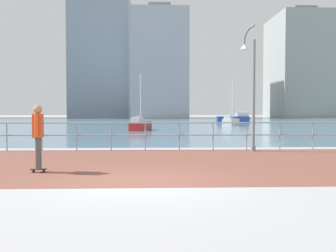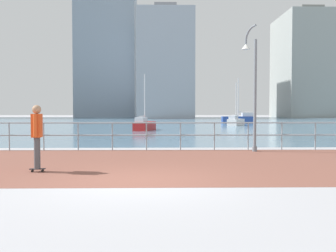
# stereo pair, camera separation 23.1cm
# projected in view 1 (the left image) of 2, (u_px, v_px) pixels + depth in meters

# --- Properties ---
(ground) EXTENTS (220.00, 220.00, 0.00)m
(ground) POSITION_uv_depth(u_px,v_px,m) (151.00, 124.00, 48.42)
(ground) COLOR #9E9EA3
(brick_paving) EXTENTS (28.00, 7.65, 0.01)m
(brick_paving) POSITION_uv_depth(u_px,v_px,m) (143.00, 163.00, 11.60)
(brick_paving) COLOR brown
(brick_paving) RESTS_ON ground
(harbor_water) EXTENTS (180.00, 88.00, 0.00)m
(harbor_water) POSITION_uv_depth(u_px,v_px,m) (152.00, 121.00, 60.36)
(harbor_water) COLOR slate
(harbor_water) RESTS_ON ground
(waterfront_railing) EXTENTS (25.25, 0.06, 1.15)m
(waterfront_railing) POSITION_uv_depth(u_px,v_px,m) (145.00, 131.00, 15.39)
(waterfront_railing) COLOR #8C99A3
(waterfront_railing) RESTS_ON ground
(lamppost) EXTENTS (0.55, 0.75, 5.02)m
(lamppost) POSITION_uv_depth(u_px,v_px,m) (251.00, 82.00, 15.03)
(lamppost) COLOR slate
(lamppost) RESTS_ON ground
(skateboarder) EXTENTS (0.41, 0.56, 1.76)m
(skateboarder) POSITION_uv_depth(u_px,v_px,m) (38.00, 132.00, 9.76)
(skateboarder) COLOR black
(skateboarder) RESTS_ON ground
(sailboat_teal) EXTENTS (2.51, 3.54, 4.82)m
(sailboat_teal) POSITION_uv_depth(u_px,v_px,m) (231.00, 121.00, 42.01)
(sailboat_teal) COLOR white
(sailboat_teal) RESTS_ON ground
(sailboat_ivory) EXTENTS (4.31, 1.41, 6.02)m
(sailboat_ivory) POSITION_uv_depth(u_px,v_px,m) (234.00, 119.00, 50.27)
(sailboat_ivory) COLOR #284799
(sailboat_ivory) RESTS_ON ground
(sailboat_gray) EXTENTS (1.85, 3.51, 4.71)m
(sailboat_gray) POSITION_uv_depth(u_px,v_px,m) (140.00, 125.00, 31.46)
(sailboat_gray) COLOR #B21E1E
(sailboat_gray) RESTS_ON ground
(tower_steel) EXTENTS (12.41, 16.33, 25.82)m
(tower_steel) POSITION_uv_depth(u_px,v_px,m) (159.00, 66.00, 86.76)
(tower_steel) COLOR #A3A8B2
(tower_steel) RESTS_ON ground
(tower_beige) EXTENTS (15.61, 10.77, 46.75)m
(tower_beige) POSITION_uv_depth(u_px,v_px,m) (100.00, 32.00, 99.59)
(tower_beige) COLOR #8493A3
(tower_beige) RESTS_ON ground
(tower_brick) EXTENTS (14.33, 17.99, 28.34)m
(tower_brick) POSITION_uv_depth(u_px,v_px,m) (300.00, 67.00, 98.72)
(tower_brick) COLOR #939993
(tower_brick) RESTS_ON ground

